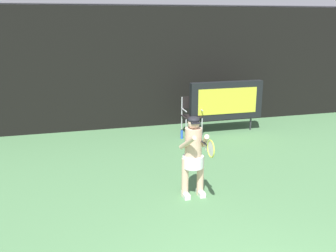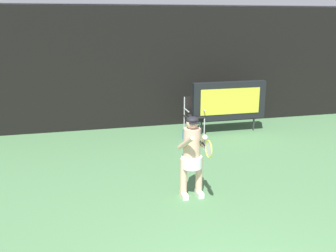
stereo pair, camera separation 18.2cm
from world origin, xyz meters
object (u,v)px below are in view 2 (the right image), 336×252
at_px(scoreboard, 229,101).
at_px(umpire_chair, 194,113).
at_px(tennis_racket, 208,149).
at_px(water_bottle, 184,134).
at_px(tennis_player, 192,153).

height_order(scoreboard, umpire_chair, scoreboard).
distance_m(umpire_chair, tennis_racket, 4.55).
distance_m(water_bottle, tennis_player, 3.66).
height_order(water_bottle, tennis_racket, tennis_racket).
relative_size(umpire_chair, tennis_player, 0.70).
bearing_deg(tennis_racket, umpire_chair, 62.26).
bearing_deg(tennis_player, water_bottle, 75.92).
height_order(scoreboard, tennis_racket, scoreboard).
bearing_deg(tennis_racket, tennis_player, 90.63).
relative_size(scoreboard, umpire_chair, 2.04).
bearing_deg(umpire_chair, tennis_player, -108.24).
distance_m(scoreboard, umpire_chair, 1.10).
distance_m(umpire_chair, tennis_player, 4.08).
bearing_deg(scoreboard, umpire_chair, 175.24).
height_order(scoreboard, water_bottle, scoreboard).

